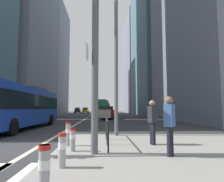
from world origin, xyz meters
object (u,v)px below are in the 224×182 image
(car_receding_near, at_px, (104,113))
(city_bus_blue_oncoming, at_px, (21,105))
(city_bus_red_distant, at_px, (105,108))
(bollard_right, at_px, (73,138))
(city_bus_red_receding, at_px, (102,107))
(pedestrian_waiting, at_px, (170,122))
(street_lamp_post, at_px, (116,41))
(car_oncoming_mid, at_px, (78,110))
(car_oncoming_far, at_px, (86,110))
(bollard_left, at_px, (62,148))
(bollard_back, at_px, (68,133))
(pedestrian_walking, at_px, (152,120))
(bollard_front, at_px, (44,168))
(traffic_signal_gantry, at_px, (29,29))
(car_receding_far, at_px, (108,112))

(car_receding_near, bearing_deg, city_bus_blue_oncoming, -116.46)
(city_bus_red_distant, relative_size, bollard_right, 14.79)
(city_bus_red_receding, height_order, pedestrian_waiting, city_bus_red_receding)
(car_receding_near, distance_m, street_lamp_post, 18.41)
(car_oncoming_mid, xyz_separation_m, car_receding_near, (8.59, -38.28, 0.00))
(car_oncoming_far, xyz_separation_m, pedestrian_waiting, (7.79, -61.76, 0.15))
(car_oncoming_far, height_order, bollard_left, car_oncoming_far)
(bollard_left, distance_m, bollard_back, 2.83)
(bollard_right, bearing_deg, pedestrian_walking, 19.47)
(city_bus_blue_oncoming, xyz_separation_m, bollard_front, (5.32, -12.17, -1.23))
(city_bus_blue_oncoming, relative_size, traffic_signal_gantry, 1.84)
(bollard_front, relative_size, pedestrian_walking, 0.47)
(bollard_front, distance_m, pedestrian_waiting, 3.97)
(bollard_back, bearing_deg, bollard_left, -83.11)
(car_receding_near, distance_m, bollard_front, 25.23)
(city_bus_red_distant, distance_m, car_oncoming_far, 9.65)
(city_bus_blue_oncoming, xyz_separation_m, car_oncoming_mid, (-2.11, 51.31, -0.85))
(car_receding_near, height_order, bollard_front, car_receding_near)
(city_bus_red_receding, xyz_separation_m, street_lamp_post, (0.93, -31.70, 3.45))
(city_bus_red_distant, bearing_deg, traffic_signal_gantry, -93.28)
(bollard_left, height_order, bollard_right, bollard_left)
(city_bus_red_receding, relative_size, car_receding_near, 2.54)
(car_oncoming_far, bearing_deg, car_receding_far, -79.60)
(car_receding_far, bearing_deg, bollard_right, -94.30)
(bollard_left, xyz_separation_m, bollard_back, (-0.34, 2.81, 0.04))
(pedestrian_waiting, bearing_deg, bollard_left, -161.44)
(bollard_left, bearing_deg, city_bus_blue_oncoming, 116.52)
(city_bus_red_receding, relative_size, street_lamp_post, 1.39)
(city_bus_red_receding, relative_size, city_bus_red_distant, 1.00)
(city_bus_red_distant, distance_m, pedestrian_walking, 52.82)
(car_receding_near, relative_size, bollard_front, 5.33)
(bollard_left, bearing_deg, pedestrian_waiting, 18.56)
(city_bus_blue_oncoming, distance_m, bollard_left, 11.88)
(city_bus_red_distant, height_order, car_receding_far, city_bus_red_distant)
(city_bus_red_receding, xyz_separation_m, traffic_signal_gantry, (-2.19, -36.01, 2.29))
(traffic_signal_gantry, relative_size, street_lamp_post, 0.80)
(traffic_signal_gantry, bearing_deg, bollard_right, 17.45)
(bollard_back, bearing_deg, pedestrian_walking, 1.34)
(street_lamp_post, bearing_deg, car_oncoming_mid, 99.19)
(city_bus_blue_oncoming, height_order, city_bus_red_distant, same)
(car_oncoming_mid, distance_m, car_receding_near, 39.23)
(city_bus_red_distant, distance_m, car_receding_near, 32.10)
(bollard_front, height_order, bollard_right, bollard_front)
(traffic_signal_gantry, height_order, bollard_back, traffic_signal_gantry)
(bollard_left, bearing_deg, car_oncoming_mid, 96.81)
(traffic_signal_gantry, bearing_deg, city_bus_red_receding, 86.53)
(city_bus_red_receding, distance_m, car_oncoming_mid, 25.81)
(pedestrian_waiting, bearing_deg, city_bus_blue_oncoming, 130.83)
(street_lamp_post, xyz_separation_m, bollard_left, (-1.71, -5.70, -4.68))
(car_receding_far, bearing_deg, city_bus_blue_oncoming, -113.95)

